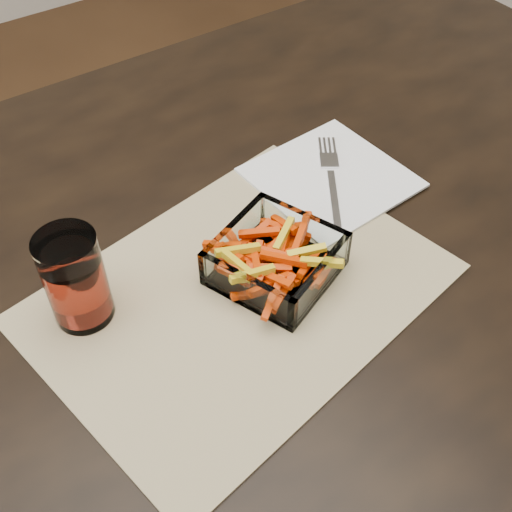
# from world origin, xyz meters

# --- Properties ---
(dining_table) EXTENTS (1.60, 0.90, 0.75)m
(dining_table) POSITION_xyz_m (0.00, 0.00, 0.66)
(dining_table) COLOR black
(dining_table) RESTS_ON ground
(placemat) EXTENTS (0.50, 0.40, 0.00)m
(placemat) POSITION_xyz_m (-0.02, -0.09, 0.75)
(placemat) COLOR tan
(placemat) RESTS_ON dining_table
(glass_bowl) EXTENTS (0.16, 0.16, 0.05)m
(glass_bowl) POSITION_xyz_m (0.03, -0.09, 0.77)
(glass_bowl) COLOR white
(glass_bowl) RESTS_ON placemat
(tumbler) EXTENTS (0.07, 0.07, 0.12)m
(tumbler) POSITION_xyz_m (-0.18, -0.02, 0.81)
(tumbler) COLOR white
(tumbler) RESTS_ON placemat
(napkin) EXTENTS (0.20, 0.20, 0.00)m
(napkin) POSITION_xyz_m (0.20, 0.01, 0.76)
(napkin) COLOR white
(napkin) RESTS_ON placemat
(fork) EXTENTS (0.12, 0.16, 0.00)m
(fork) POSITION_xyz_m (0.20, 0.00, 0.76)
(fork) COLOR silver
(fork) RESTS_ON napkin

